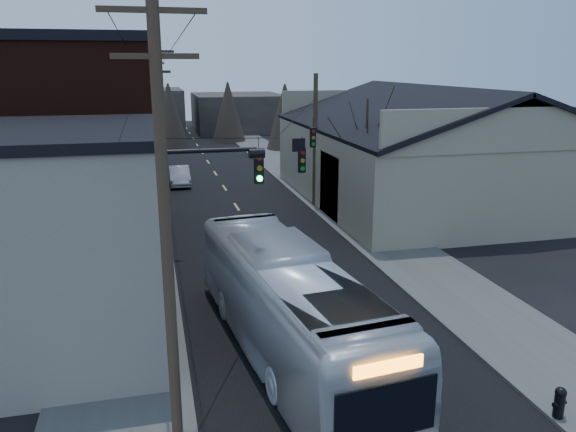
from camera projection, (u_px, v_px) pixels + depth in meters
name	position (u px, v px, depth m)	size (l,w,h in m)	color
road_surface	(228.00, 194.00, 40.44)	(9.00, 110.00, 0.02)	black
sidewalk_left	(135.00, 198.00, 38.94)	(4.00, 110.00, 0.12)	#474744
sidewalk_right	(315.00, 188.00, 41.92)	(4.00, 110.00, 0.12)	#474744
building_clapboard	(34.00, 245.00, 17.78)	(8.00, 8.00, 7.00)	slate
building_brick	(50.00, 149.00, 27.47)	(10.00, 12.00, 10.00)	black
building_left_far	(93.00, 139.00, 42.97)	(9.00, 14.00, 7.00)	#2D2924
warehouse	(428.00, 161.00, 38.04)	(16.16, 20.60, 7.73)	gray
building_far_left	(142.00, 113.00, 71.09)	(10.00, 12.00, 6.00)	#2D2924
building_far_right	(238.00, 112.00, 78.90)	(12.00, 14.00, 5.00)	#2D2924
bare_tree	(365.00, 164.00, 31.62)	(0.40, 0.40, 7.20)	black
utility_lines	(187.00, 136.00, 32.94)	(11.24, 45.28, 10.50)	#382B1E
bus	(289.00, 305.00, 17.66)	(2.88, 12.31, 3.43)	silver
parked_car	(180.00, 176.00, 43.25)	(1.51, 4.32, 1.42)	#9A9CA1
fire_hydrant	(560.00, 401.00, 14.56)	(0.42, 0.30, 0.87)	black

